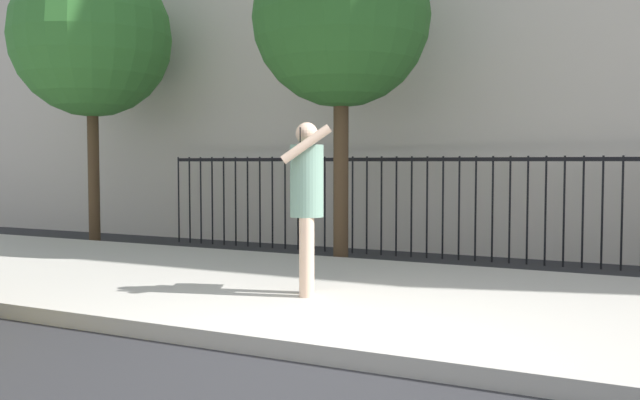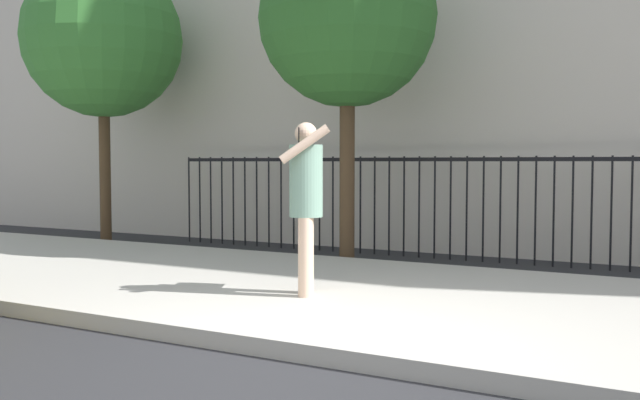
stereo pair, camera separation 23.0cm
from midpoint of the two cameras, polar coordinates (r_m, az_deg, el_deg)
The scene contains 6 objects.
ground_plane at distance 5.26m, azimuth 1.20°, elevation -13.55°, with size 60.00×60.00×0.00m, color #28282B.
sidewalk at distance 7.21m, azimuth 9.31°, elevation -8.38°, with size 28.00×4.40×0.15m, color #B2ADA3.
iron_fence at distance 10.64m, azimuth 15.89°, elevation 0.39°, with size 12.03×0.04×1.60m.
pedestrian_on_phone at distance 7.06m, azimuth -0.22°, elevation 0.44°, with size 0.58×0.73×1.76m.
street_tree_near at distance 10.38m, azimuth 2.92°, elevation 14.66°, with size 2.59×2.59×4.90m.
street_tree_mid at distance 13.42m, azimuth -16.96°, elevation 12.56°, with size 2.86×2.86×5.18m.
Camera 2 is at (2.40, -4.42, 1.51)m, focal length 38.90 mm.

